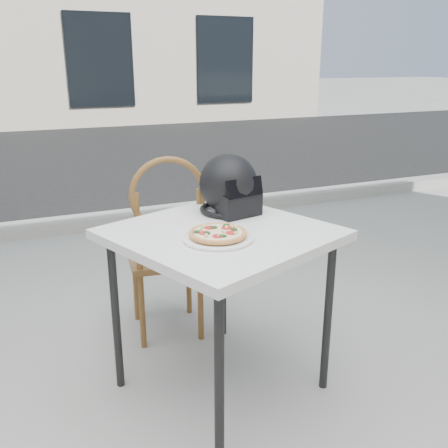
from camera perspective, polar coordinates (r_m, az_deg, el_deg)
name	(u,v)px	position (r m, az deg, el deg)	size (l,w,h in m)	color
ground	(165,419)	(2.51, -6.82, -21.26)	(80.00, 80.00, 0.00)	#A19F98
street_asphalt	(46,159)	(9.03, -19.63, 6.98)	(30.00, 8.00, 0.00)	black
curb	(78,223)	(5.14, -16.39, 0.07)	(30.00, 0.25, 0.12)	gray
cafe_table_main	(221,245)	(2.33, -0.30, -2.46)	(1.15, 1.15, 0.85)	white
plate	(218,237)	(2.18, -0.70, -1.55)	(0.38, 0.38, 0.02)	white
pizza	(218,233)	(2.17, -0.70, -1.04)	(0.32, 0.32, 0.03)	#D4914D
helmet	(230,187)	(2.53, 0.63, 4.25)	(0.35, 0.36, 0.30)	black
cafe_chair_main	(167,239)	(2.87, -6.55, -1.71)	(0.48, 0.48, 1.12)	brown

